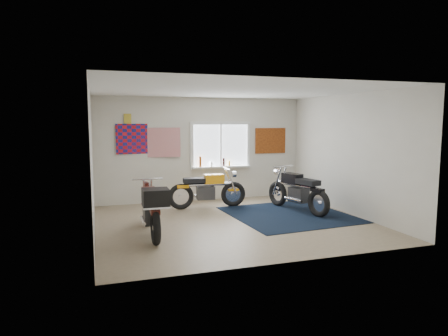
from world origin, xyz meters
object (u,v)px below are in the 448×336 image
object	(u,v)px
maroon_tourer	(152,209)
yellow_triumph	(207,191)
navy_rug	(289,215)
black_chrome_bike	(297,192)

from	to	relation	value
maroon_tourer	yellow_triumph	bearing A→B (deg)	-37.19
navy_rug	black_chrome_bike	xyz separation A→B (m)	(0.35, 0.28, 0.44)
navy_rug	yellow_triumph	bearing A→B (deg)	140.60
navy_rug	maroon_tourer	bearing A→B (deg)	-166.28
yellow_triumph	maroon_tourer	distance (m)	2.60
yellow_triumph	maroon_tourer	xyz separation A→B (m)	(-1.61, -2.04, 0.09)
yellow_triumph	black_chrome_bike	size ratio (longest dim) A/B	0.97
black_chrome_bike	yellow_triumph	bearing A→B (deg)	47.90
black_chrome_bike	maroon_tourer	world-z (taller)	black_chrome_bike
navy_rug	maroon_tourer	world-z (taller)	maroon_tourer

